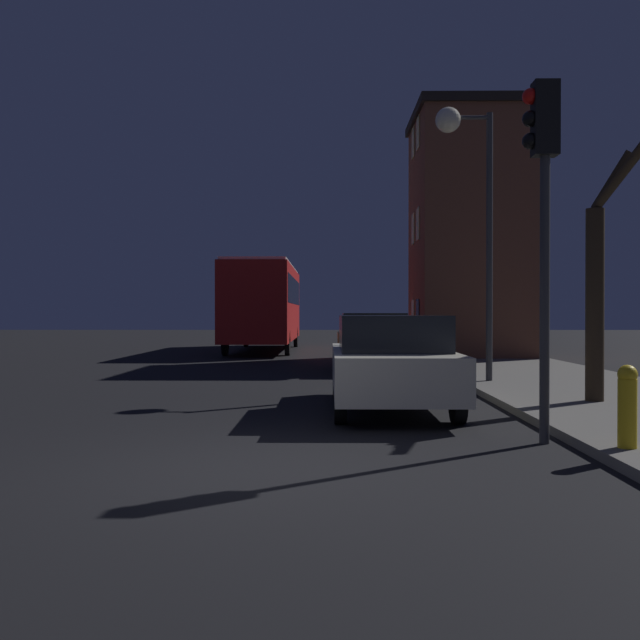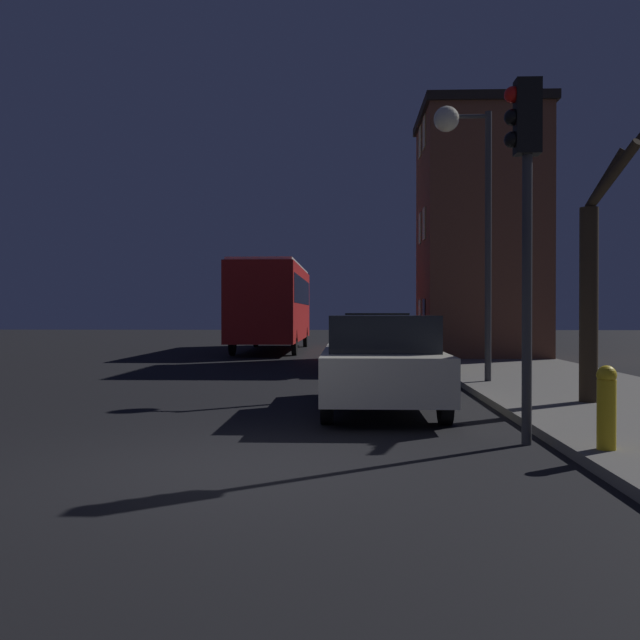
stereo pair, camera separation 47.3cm
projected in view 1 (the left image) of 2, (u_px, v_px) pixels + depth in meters
name	position (u px, v px, depth m)	size (l,w,h in m)	color
ground_plane	(256.00, 468.00, 7.28)	(120.00, 120.00, 0.00)	black
brick_building	(472.00, 233.00, 25.11)	(4.22, 4.87, 8.55)	brown
streetlamp	(465.00, 170.00, 15.42)	(1.24, 0.55, 5.93)	#38383A
traffic_light	(542.00, 184.00, 8.63)	(0.43, 0.24, 4.40)	#38383A
bare_tree	(601.00, 274.00, 11.80)	(1.18, 1.22, 4.60)	#2D2319
bus	(264.00, 300.00, 30.07)	(2.54, 10.50, 3.59)	red
car_near_lane	(390.00, 361.00, 11.66)	(1.86, 4.70, 1.55)	beige
car_mid_lane	(373.00, 340.00, 19.78)	(1.90, 4.34, 1.59)	olive
fire_hydrant	(627.00, 404.00, 7.73)	(0.21, 0.21, 0.91)	gold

